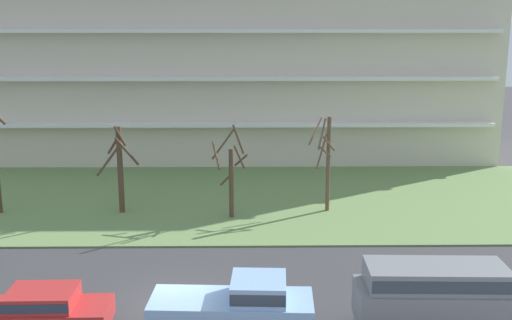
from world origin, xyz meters
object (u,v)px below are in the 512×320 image
at_px(van_gray_center_left, 435,293).
at_px(pickup_blue_near_right, 239,305).
at_px(tree_left, 120,166).
at_px(tree_right, 327,159).
at_px(tree_center, 231,173).
at_px(sedan_red_near_left, 43,310).

distance_m(van_gray_center_left, pickup_blue_near_right, 6.53).
distance_m(tree_left, tree_right, 11.19).
bearing_deg(tree_center, van_gray_center_left, -60.19).
bearing_deg(tree_center, sedan_red_near_left, -115.48).
height_order(tree_right, sedan_red_near_left, tree_right).
relative_size(tree_right, pickup_blue_near_right, 0.96).
height_order(tree_left, van_gray_center_left, tree_left).
bearing_deg(sedan_red_near_left, tree_center, 63.69).
bearing_deg(sedan_red_near_left, tree_right, 49.79).
bearing_deg(pickup_blue_near_right, van_gray_center_left, 2.95).
xyz_separation_m(sedan_red_near_left, pickup_blue_near_right, (6.49, -0.01, 0.14)).
height_order(tree_left, tree_right, tree_right).
bearing_deg(tree_right, tree_center, -167.99).
relative_size(tree_left, tree_right, 0.93).
distance_m(tree_right, van_gray_center_left, 13.72).
height_order(sedan_red_near_left, pickup_blue_near_right, pickup_blue_near_right).
xyz_separation_m(tree_center, van_gray_center_left, (7.10, -12.40, -1.06)).
distance_m(tree_center, van_gray_center_left, 14.33).
distance_m(sedan_red_near_left, pickup_blue_near_right, 6.50).
distance_m(tree_right, pickup_blue_near_right, 14.40).
bearing_deg(tree_center, pickup_blue_near_right, -87.30).
height_order(tree_center, sedan_red_near_left, tree_center).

